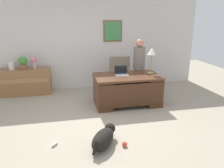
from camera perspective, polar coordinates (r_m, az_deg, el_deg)
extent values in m
plane|color=#9E937F|center=(4.86, -2.38, -9.70)|extent=(12.00, 12.00, 0.00)
cube|color=silver|center=(6.97, -6.16, 10.06)|extent=(7.00, 0.12, 2.70)
cube|color=brown|center=(6.98, 0.17, 13.46)|extent=(0.58, 0.03, 0.64)
cube|color=#40884E|center=(6.96, 0.21, 13.45)|extent=(0.50, 0.01, 0.56)
cube|color=#4C2B19|center=(5.59, 3.89, 1.97)|extent=(1.63, 0.97, 0.05)
cube|color=#4C2B19|center=(5.57, -2.48, -2.16)|extent=(0.36, 0.91, 0.71)
cube|color=#4C2B19|center=(5.90, 9.76, -1.29)|extent=(0.36, 0.91, 0.71)
cube|color=#412415|center=(5.28, 5.16, -2.91)|extent=(1.53, 0.04, 0.57)
cube|color=olive|center=(6.88, -21.37, 0.56)|extent=(1.43, 0.48, 0.74)
cube|color=#A16F40|center=(6.62, -21.78, 0.71)|extent=(1.33, 0.02, 0.14)
cube|color=gray|center=(6.50, 2.42, 0.80)|extent=(0.60, 0.58, 0.18)
cylinder|color=black|center=(6.57, 2.39, -1.13)|extent=(0.10, 0.10, 0.28)
cylinder|color=black|center=(6.60, 2.38, -2.07)|extent=(0.52, 0.52, 0.05)
cube|color=gray|center=(6.63, 1.94, 4.56)|extent=(0.60, 0.12, 0.59)
cube|color=gray|center=(6.39, 0.17, 2.39)|extent=(0.08, 0.50, 0.22)
cube|color=gray|center=(6.51, 4.66, 2.62)|extent=(0.08, 0.50, 0.22)
cylinder|color=#262323|center=(6.41, 6.79, 0.55)|extent=(0.26, 0.26, 0.76)
cylinder|color=slate|center=(6.25, 7.01, 6.61)|extent=(0.32, 0.32, 0.62)
sphere|color=#C5775D|center=(6.19, 7.15, 10.37)|extent=(0.21, 0.21, 0.21)
ellipsoid|color=black|center=(3.96, -2.34, -13.96)|extent=(0.61, 0.71, 0.30)
sphere|color=black|center=(4.20, -0.52, -11.35)|extent=(0.20, 0.20, 0.20)
cylinder|color=black|center=(3.69, -4.48, -16.11)|extent=(0.12, 0.15, 0.21)
cube|color=#B2B5BA|center=(5.58, 2.50, 2.32)|extent=(0.32, 0.22, 0.01)
cube|color=black|center=(5.65, 2.25, 3.68)|extent=(0.32, 0.01, 0.21)
cylinder|color=#9E8447|center=(5.86, 9.90, 2.83)|extent=(0.16, 0.16, 0.02)
cylinder|color=#9E8447|center=(5.80, 10.02, 5.17)|extent=(0.02, 0.02, 0.46)
cone|color=silver|center=(5.75, 10.19, 8.31)|extent=(0.22, 0.22, 0.18)
cylinder|color=#BC9E9D|center=(6.73, -19.30, 4.53)|extent=(0.10, 0.10, 0.19)
sphere|color=pink|center=(6.70, -19.43, 5.90)|extent=(0.17, 0.17, 0.17)
cylinder|color=silver|center=(6.84, -24.46, 4.29)|extent=(0.16, 0.16, 0.22)
cylinder|color=brown|center=(6.78, -21.83, 4.14)|extent=(0.18, 0.18, 0.14)
sphere|color=#428F33|center=(6.75, -21.98, 5.55)|extent=(0.24, 0.24, 0.24)
sphere|color=#E53F33|center=(4.02, 3.26, -15.17)|extent=(0.09, 0.09, 0.09)
ellipsoid|color=beige|center=(4.17, -14.54, -14.80)|extent=(0.14, 0.16, 0.05)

